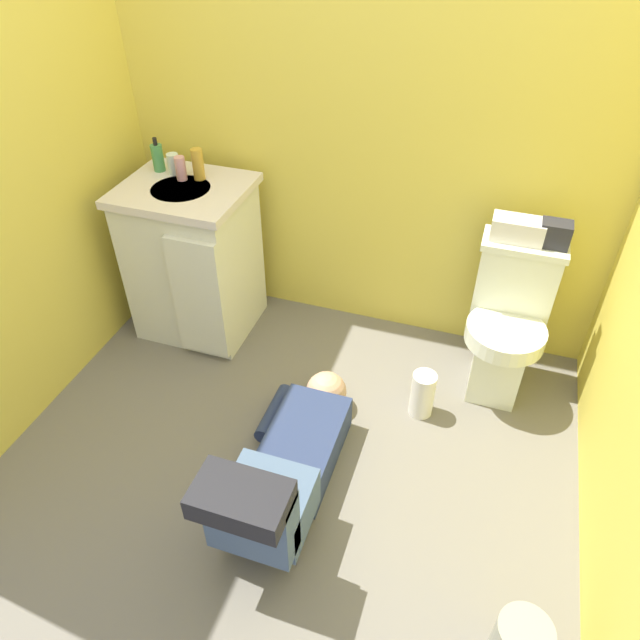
% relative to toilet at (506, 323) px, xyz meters
% --- Properties ---
extents(ground_plane, '(2.89, 2.90, 0.04)m').
position_rel_toilet_xyz_m(ground_plane, '(-0.79, -0.66, -0.39)').
color(ground_plane, slate).
extents(wall_back, '(2.55, 0.08, 2.40)m').
position_rel_toilet_xyz_m(wall_back, '(-0.79, 0.33, 0.83)').
color(wall_back, '#E0CB4C').
rests_on(wall_back, ground_plane).
extents(toilet, '(0.36, 0.46, 0.75)m').
position_rel_toilet_xyz_m(toilet, '(0.00, 0.00, 0.00)').
color(toilet, silver).
rests_on(toilet, ground_plane).
extents(vanity_cabinet, '(0.60, 0.53, 0.82)m').
position_rel_toilet_xyz_m(vanity_cabinet, '(-1.57, -0.04, 0.05)').
color(vanity_cabinet, silver).
rests_on(vanity_cabinet, ground_plane).
extents(faucet, '(0.02, 0.02, 0.10)m').
position_rel_toilet_xyz_m(faucet, '(-1.57, 0.10, 0.50)').
color(faucet, silver).
rests_on(faucet, vanity_cabinet).
extents(person_plumber, '(0.39, 1.06, 0.52)m').
position_rel_toilet_xyz_m(person_plumber, '(-0.73, -0.94, -0.19)').
color(person_plumber, navy).
rests_on(person_plumber, ground_plane).
extents(tissue_box, '(0.22, 0.11, 0.10)m').
position_rel_toilet_xyz_m(tissue_box, '(-0.05, 0.09, 0.43)').
color(tissue_box, silver).
rests_on(tissue_box, toilet).
extents(toiletry_bag, '(0.12, 0.09, 0.11)m').
position_rel_toilet_xyz_m(toiletry_bag, '(0.10, 0.09, 0.44)').
color(toiletry_bag, '#26262D').
rests_on(toiletry_bag, toilet).
extents(soap_dispenser, '(0.06, 0.06, 0.17)m').
position_rel_toilet_xyz_m(soap_dispenser, '(-1.76, 0.08, 0.52)').
color(soap_dispenser, '#448E4E').
rests_on(soap_dispenser, vanity_cabinet).
extents(bottle_clear, '(0.06, 0.06, 0.10)m').
position_rel_toilet_xyz_m(bottle_clear, '(-1.67, 0.07, 0.50)').
color(bottle_clear, silver).
rests_on(bottle_clear, vanity_cabinet).
extents(bottle_pink, '(0.05, 0.05, 0.11)m').
position_rel_toilet_xyz_m(bottle_pink, '(-1.61, 0.03, 0.51)').
color(bottle_pink, '#D192A1').
rests_on(bottle_pink, vanity_cabinet).
extents(bottle_amber, '(0.05, 0.05, 0.15)m').
position_rel_toilet_xyz_m(bottle_amber, '(-1.53, 0.06, 0.53)').
color(bottle_amber, gold).
rests_on(bottle_amber, vanity_cabinet).
extents(paper_towel_roll, '(0.11, 0.11, 0.23)m').
position_rel_toilet_xyz_m(paper_towel_roll, '(-0.30, -0.32, -0.25)').
color(paper_towel_roll, white).
rests_on(paper_towel_roll, ground_plane).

